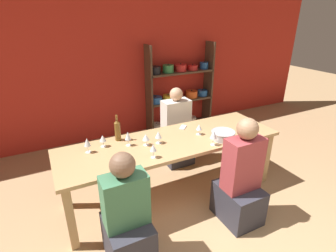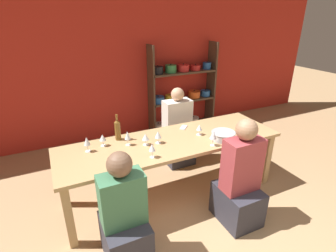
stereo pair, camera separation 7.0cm
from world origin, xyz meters
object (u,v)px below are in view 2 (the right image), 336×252
wine_glass_white_a (128,136)px  wine_glass_red_b (152,148)px  wine_glass_empty_a (213,135)px  cell_phone (183,127)px  wine_glass_white_b (146,137)px  wine_glass_white_d (199,128)px  person_far_a (177,136)px  wine_glass_white_c (87,142)px  wine_bottle_green (118,129)px  wine_glass_empty_b (158,135)px  person_near_b (124,223)px  mixing_bowl (223,135)px  dining_table (172,147)px  wine_glass_red_a (103,138)px  shelf_unit (181,95)px  person_near_a (239,185)px

wine_glass_white_a → wine_glass_red_b: 0.41m
wine_glass_empty_a → cell_phone: wine_glass_empty_a is taller
wine_glass_white_b → wine_glass_white_d: wine_glass_white_b is taller
wine_glass_red_b → person_far_a: bearing=50.7°
wine_glass_white_c → wine_glass_red_b: bearing=-35.6°
wine_bottle_green → wine_glass_empty_a: bearing=-33.4°
wine_glass_white_d → person_far_a: person_far_a is taller
wine_glass_empty_b → person_near_b: size_ratio=0.13×
mixing_bowl → cell_phone: (-0.27, 0.51, -0.05)m
wine_glass_white_b → dining_table: bearing=-4.5°
wine_glass_white_c → wine_glass_red_a: size_ratio=1.21×
wine_glass_white_b → mixing_bowl: bearing=-16.6°
shelf_unit → mixing_bowl: bearing=-104.8°
dining_table → person_far_a: 0.88m
wine_glass_white_c → wine_glass_white_d: wine_glass_white_c is taller
wine_glass_red_a → person_near_b: person_near_b is taller
wine_glass_empty_a → wine_glass_empty_b: (-0.54, 0.33, -0.03)m
mixing_bowl → wine_bottle_green: bearing=154.7°
shelf_unit → cell_phone: (-0.83, -1.61, 0.10)m
shelf_unit → wine_bottle_green: shelf_unit is taller
person_near_a → wine_glass_empty_a: bearing=101.7°
mixing_bowl → person_far_a: bearing=97.7°
wine_glass_white_a → wine_glass_empty_b: size_ratio=1.14×
wine_glass_white_b → wine_glass_white_c: (-0.63, 0.13, 0.02)m
wine_glass_red_a → person_far_a: bearing=22.3°
shelf_unit → wine_glass_white_b: bearing=-128.2°
person_near_a → wine_glass_red_a: bearing=142.2°
wine_glass_red_a → wine_glass_white_a: bearing=-21.5°
wine_bottle_green → cell_phone: (0.88, -0.03, -0.13)m
wine_glass_empty_a → wine_glass_white_d: bearing=87.9°
wine_glass_white_a → wine_glass_red_b: size_ratio=1.10×
wine_glass_empty_a → wine_glass_empty_b: 0.64m
cell_phone → person_near_b: size_ratio=0.13×
wine_glass_white_c → wine_glass_red_a: bearing=18.4°
dining_table → wine_glass_red_b: wine_glass_red_b is taller
wine_glass_empty_b → wine_glass_red_a: 0.64m
person_near_a → wine_glass_red_b: bearing=150.2°
person_far_a → wine_glass_empty_b: bearing=48.9°
dining_table → person_near_b: person_near_b is taller
wine_bottle_green → wine_glass_white_c: (-0.39, -0.15, -0.01)m
wine_bottle_green → cell_phone: bearing=-1.9°
wine_glass_red_a → shelf_unit: bearing=41.1°
shelf_unit → wine_glass_white_d: shelf_unit is taller
wine_glass_white_b → person_near_a: size_ratio=0.12×
dining_table → person_near_a: (0.46, -0.74, -0.22)m
wine_glass_empty_b → cell_phone: size_ratio=0.98×
shelf_unit → wine_glass_empty_b: size_ratio=10.92×
wine_glass_white_a → wine_glass_white_d: 0.90m
wine_glass_red_b → cell_phone: 0.87m
wine_glass_white_c → person_near_b: bearing=-81.3°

